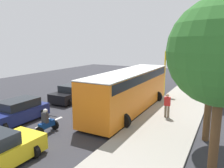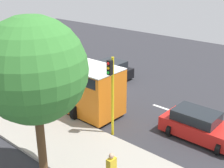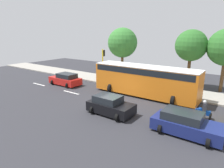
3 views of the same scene
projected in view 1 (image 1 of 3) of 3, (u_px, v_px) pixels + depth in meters
name	position (u px, v px, depth m)	size (l,w,h in m)	color
ground_plane	(97.00, 102.00, 19.82)	(40.00, 60.00, 0.10)	#2D2D33
sidewalk	(175.00, 112.00, 16.54)	(4.00, 60.00, 0.15)	#9E998E
lane_stripe_north	(50.00, 122.00, 14.62)	(0.20, 2.40, 0.01)	white
lane_stripe_mid	(97.00, 102.00, 19.81)	(0.20, 2.40, 0.01)	white
lane_stripe_south	(125.00, 89.00, 25.01)	(0.20, 2.40, 0.01)	white
lane_stripe_far_south	(143.00, 81.00, 30.20)	(0.20, 2.40, 0.01)	white
car_dark_blue	(16.00, 112.00, 14.53)	(2.36, 4.43, 1.52)	navy
car_black	(71.00, 94.00, 19.82)	(2.33, 3.80, 1.52)	black
car_red	(149.00, 81.00, 26.57)	(2.33, 4.19, 1.52)	red
city_bus	(130.00, 88.00, 16.78)	(3.20, 11.00, 3.16)	orange
motorcycle	(47.00, 123.00, 12.73)	(0.60, 1.30, 1.53)	black
pedestrian_near_signal	(167.00, 105.00, 15.01)	(0.40, 0.24, 1.69)	#72604C
pedestrian_by_tree	(203.00, 84.00, 22.82)	(0.40, 0.24, 1.69)	#1E1E4C
traffic_light_corner	(166.00, 67.00, 21.53)	(0.49, 0.24, 4.50)	yellow
street_tree_north	(223.00, 53.00, 7.74)	(3.97, 3.97, 6.94)	brown
street_tree_center	(213.00, 48.00, 11.01)	(3.60, 3.60, 6.86)	brown
street_tree_south	(220.00, 46.00, 19.10)	(4.18, 4.18, 7.16)	brown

